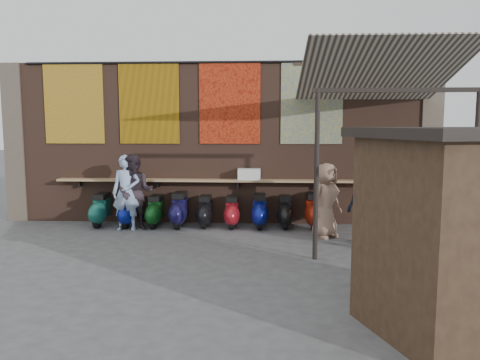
{
  "coord_description": "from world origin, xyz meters",
  "views": [
    {
      "loc": [
        1.15,
        -9.08,
        2.48
      ],
      "look_at": [
        0.62,
        1.2,
        1.25
      ],
      "focal_mm": 35.0,
      "sensor_mm": 36.0,
      "label": 1
    }
  ],
  "objects": [
    {
      "name": "pier_left",
      "position": [
        -5.2,
        2.7,
        2.0
      ],
      "size": [
        0.5,
        0.5,
        4.0
      ],
      "primitive_type": "cube",
      "color": "#4C4238",
      "rests_on": "ground"
    },
    {
      "name": "shopper_navy",
      "position": [
        3.25,
        0.56,
        0.77
      ],
      "size": [
        0.98,
        0.77,
        1.55
      ],
      "primitive_type": "imported",
      "rotation": [
        0.0,
        0.0,
        3.65
      ],
      "color": "black",
      "rests_on": "ground"
    },
    {
      "name": "scooter_stool_0",
      "position": [
        -2.84,
        1.99,
        0.4
      ],
      "size": [
        0.38,
        0.84,
        0.79
      ],
      "primitive_type": null,
      "color": "#165A4E",
      "rests_on": "ground"
    },
    {
      "name": "stall_shelf",
      "position": [
        3.29,
        -2.74,
        0.85
      ],
      "size": [
        1.71,
        0.69,
        0.06
      ],
      "primitive_type": "cube",
      "rotation": [
        0.0,
        0.0,
        0.34
      ],
      "color": "#473321",
      "rests_on": "market_stall"
    },
    {
      "name": "shelf_box",
      "position": [
        0.79,
        2.3,
        1.26
      ],
      "size": [
        0.55,
        0.31,
        0.27
      ],
      "primitive_type": "cube",
      "color": "white",
      "rests_on": "eating_counter"
    },
    {
      "name": "market_stall",
      "position": [
        3.57,
        -3.53,
        1.16
      ],
      "size": [
        2.56,
        2.24,
        2.33
      ],
      "primitive_type": "cube",
      "rotation": [
        0.0,
        0.0,
        0.34
      ],
      "color": "black",
      "rests_on": "ground"
    },
    {
      "name": "tapestry_multi",
      "position": [
        2.3,
        2.48,
        3.0
      ],
      "size": [
        1.5,
        0.02,
        2.0
      ],
      "primitive_type": "cube",
      "color": "#285092",
      "rests_on": "brick_wall"
    },
    {
      "name": "awning_post_left",
      "position": [
        2.1,
        -0.6,
        1.55
      ],
      "size": [
        0.09,
        0.09,
        3.1
      ],
      "primitive_type": "cylinder",
      "color": "black",
      "rests_on": "ground"
    },
    {
      "name": "awning_header",
      "position": [
        3.5,
        -0.6,
        3.08
      ],
      "size": [
        3.0,
        0.08,
        0.08
      ],
      "primitive_type": "cube",
      "color": "black",
      "rests_on": "awning_post_left"
    },
    {
      "name": "diner_right",
      "position": [
        -1.88,
        1.65,
        0.89
      ],
      "size": [
        0.89,
        0.71,
        1.79
      ],
      "primitive_type": "imported",
      "rotation": [
        0.0,
        0.0,
        -0.04
      ],
      "color": "#2D2329",
      "rests_on": "ground"
    },
    {
      "name": "scooter_stool_8",
      "position": [
        2.33,
        2.03,
        0.42
      ],
      "size": [
        0.4,
        0.88,
        0.84
      ],
      "primitive_type": null,
      "color": "maroon",
      "rests_on": "ground"
    },
    {
      "name": "scooter_stool_6",
      "position": [
        1.05,
        2.01,
        0.4
      ],
      "size": [
        0.38,
        0.84,
        0.8
      ],
      "primitive_type": null,
      "color": "navy",
      "rests_on": "ground"
    },
    {
      "name": "stall_roof",
      "position": [
        3.57,
        -3.53,
        2.39
      ],
      "size": [
        2.89,
        2.55,
        0.12
      ],
      "primitive_type": "cube",
      "rotation": [
        0.0,
        0.0,
        0.34
      ],
      "color": "black",
      "rests_on": "market_stall"
    },
    {
      "name": "scooter_stool_5",
      "position": [
        0.39,
        2.0,
        0.38
      ],
      "size": [
        0.36,
        0.79,
        0.75
      ],
      "primitive_type": null,
      "color": "maroon",
      "rests_on": "ground"
    },
    {
      "name": "tapestry_redgold",
      "position": [
        -3.6,
        2.48,
        3.0
      ],
      "size": [
        1.5,
        0.02,
        2.0
      ],
      "primitive_type": "cube",
      "color": "maroon",
      "rests_on": "brick_wall"
    },
    {
      "name": "scooter_stool_3",
      "position": [
        -0.9,
        1.99,
        0.42
      ],
      "size": [
        0.39,
        0.88,
        0.83
      ],
      "primitive_type": null,
      "color": "#151244",
      "rests_on": "ground"
    },
    {
      "name": "scooter_stool_7",
      "position": [
        1.66,
        2.04,
        0.38
      ],
      "size": [
        0.36,
        0.8,
        0.76
      ],
      "primitive_type": null,
      "color": "black",
      "rests_on": "ground"
    },
    {
      "name": "tapestry_orange",
      "position": [
        0.3,
        2.48,
        3.0
      ],
      "size": [
        1.5,
        0.02,
        2.0
      ],
      "primitive_type": "cube",
      "color": "#B43816",
      "rests_on": "brick_wall"
    },
    {
      "name": "scooter_stool_4",
      "position": [
        -0.27,
        2.04,
        0.37
      ],
      "size": [
        0.35,
        0.79,
        0.75
      ],
      "primitive_type": null,
      "color": "black",
      "rests_on": "ground"
    },
    {
      "name": "awning_post_right",
      "position": [
        4.9,
        -0.6,
        1.55
      ],
      "size": [
        0.09,
        0.09,
        3.1
      ],
      "primitive_type": "cylinder",
      "color": "black",
      "rests_on": "ground"
    },
    {
      "name": "ground",
      "position": [
        0.0,
        0.0,
        0.0
      ],
      "size": [
        70.0,
        70.0,
        0.0
      ],
      "primitive_type": "plane",
      "color": "#474749",
      "rests_on": "ground"
    },
    {
      "name": "eating_counter",
      "position": [
        0.0,
        2.33,
        1.1
      ],
      "size": [
        8.0,
        0.32,
        0.05
      ],
      "primitive_type": "cube",
      "color": "#9E7A51",
      "rests_on": "brick_wall"
    },
    {
      "name": "awning_canvas",
      "position": [
        3.5,
        0.9,
        3.55
      ],
      "size": [
        3.2,
        3.28,
        0.97
      ],
      "primitive_type": "cube",
      "rotation": [
        -0.28,
        0.0,
        0.0
      ],
      "color": "beige",
      "rests_on": "brick_wall"
    },
    {
      "name": "diner_left",
      "position": [
        -2.08,
        1.63,
        0.89
      ],
      "size": [
        0.66,
        0.45,
        1.77
      ],
      "primitive_type": "imported",
      "rotation": [
        0.0,
        0.0,
        0.04
      ],
      "color": "#92AAD5",
      "rests_on": "ground"
    },
    {
      "name": "tapestry_sun",
      "position": [
        -1.7,
        2.48,
        3.0
      ],
      "size": [
        1.5,
        0.02,
        2.0
      ],
      "primitive_type": "cube",
      "color": "orange",
      "rests_on": "brick_wall"
    },
    {
      "name": "stall_sign",
      "position": [
        3.29,
        -2.74,
        1.69
      ],
      "size": [
        1.14,
        0.44,
        0.5
      ],
      "primitive_type": "cube",
      "rotation": [
        0.0,
        0.0,
        0.34
      ],
      "color": "gold",
      "rests_on": "market_stall"
    },
    {
      "name": "scooter_stool_1",
      "position": [
        -2.14,
        1.96,
        0.37
      ],
      "size": [
        0.35,
        0.78,
        0.74
      ],
      "primitive_type": null,
      "color": "navy",
      "rests_on": "ground"
    },
    {
      "name": "scooter_stool_2",
      "position": [
        -1.49,
        1.98,
        0.38
      ],
      "size": [
        0.36,
        0.8,
        0.76
      ],
      "primitive_type": null,
      "color": "#0D4515",
      "rests_on": "ground"
    },
    {
      "name": "shopper_tan",
      "position": [
        2.51,
        1.11,
        0.82
      ],
      "size": [
        0.95,
        0.93,
        1.65
      ],
      "primitive_type": "imported",
      "rotation": [
        0.0,
        0.0,
        0.73
      ],
      "color": "#9A7662",
      "rests_on": "ground"
    },
    {
      "name": "brick_wall",
      "position": [
        0.0,
        2.7,
        2.0
      ],
      "size": [
        10.0,
        0.4,
        4.0
      ],
      "primitive_type": "cube",
      "color": "brown",
      "rests_on": "ground"
    },
    {
      "name": "awning_ledger",
      "position": [
        3.5,
        2.49,
        3.95
      ],
      "size": [
        3.3,
        0.08,
        0.12
      ],
      "primitive_type": "cube",
      "color": "#33261C",
      "rests_on": "brick_wall"
    },
    {
      "name": "shopper_grey",
      "position": [
        3.85,
        -0.3,
        0.92
      ],
      "size": [
        1.26,
        0.82,
        1.84
      ],
      "primitive_type": "imported",
      "rotation": [
        0.0,
        0.0,
        3.02
      ],
      "color": "#58585D",
      "rests_on": "ground"
    },
    {
      "name": "pier_right",
      "position": [
        5.2,
        2.7,
        2.0
      ],
      "size": [
        0.5,
        0.5,
        4.0
      ],
      "primitive_type": "cube",
      "color": "#4C4238",
      "rests_on": "ground"
    },
    {
      "name": "hang_rail",
      "position": [
        0.0,
        2.47,
        3.98
      ],
      "size": [
        9.5,
        0.06,
        0.06
      ],
      "primitive_type": "cylinder",
      "rotation": [
        0.0,
        1.57,
        0.0
      ],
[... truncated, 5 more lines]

